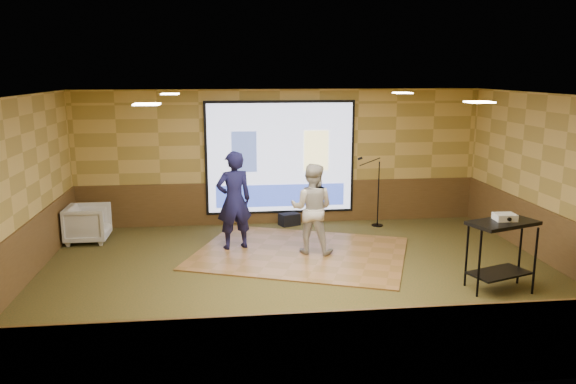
{
  "coord_description": "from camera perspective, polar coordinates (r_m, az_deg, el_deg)",
  "views": [
    {
      "loc": [
        -1.26,
        -8.81,
        3.38
      ],
      "look_at": [
        -0.14,
        0.76,
        1.3
      ],
      "focal_mm": 35.0,
      "sensor_mm": 36.0,
      "label": 1
    }
  ],
  "objects": [
    {
      "name": "room_shell",
      "position": [
        8.99,
        1.46,
        3.96
      ],
      "size": [
        9.04,
        7.04,
        3.02
      ],
      "color": "tan",
      "rests_on": "ground"
    },
    {
      "name": "downlight_se",
      "position": [
        8.09,
        18.86,
        8.64
      ],
      "size": [
        0.32,
        0.32,
        0.02
      ],
      "primitive_type": "cube",
      "color": "#FFE5BF",
      "rests_on": "room_shell"
    },
    {
      "name": "dance_floor",
      "position": [
        10.68,
        1.28,
        -6.2
      ],
      "size": [
        4.63,
        4.1,
        0.03
      ],
      "primitive_type": "cube",
      "rotation": [
        0.0,
        0.0,
        -0.36
      ],
      "color": "olive",
      "rests_on": "ground"
    },
    {
      "name": "av_table",
      "position": [
        9.33,
        20.88,
        -4.6
      ],
      "size": [
        1.06,
        0.56,
        1.12
      ],
      "rotation": [
        0.0,
        0.0,
        0.34
      ],
      "color": "black",
      "rests_on": "ground"
    },
    {
      "name": "wainscot_left",
      "position": [
        9.82,
        -25.63,
        -6.27
      ],
      "size": [
        0.04,
        7.0,
        0.95
      ],
      "primitive_type": "cube",
      "color": "#4F371A",
      "rests_on": "ground"
    },
    {
      "name": "mic_stand",
      "position": [
        12.57,
        8.88,
        -1.24
      ],
      "size": [
        0.61,
        0.25,
        1.57
      ],
      "rotation": [
        0.0,
        0.0,
        0.23
      ],
      "color": "black",
      "rests_on": "ground"
    },
    {
      "name": "wainscot_front",
      "position": [
        6.2,
        6.08,
        -15.84
      ],
      "size": [
        9.0,
        0.04,
        0.95
      ],
      "primitive_type": "cube",
      "color": "#4F371A",
      "rests_on": "ground"
    },
    {
      "name": "player_left",
      "position": [
        10.73,
        -5.51,
        -0.84
      ],
      "size": [
        0.79,
        0.62,
        1.89
      ],
      "primitive_type": "imported",
      "rotation": [
        0.0,
        0.0,
        3.42
      ],
      "color": "#151440",
      "rests_on": "dance_floor"
    },
    {
      "name": "wainscot_right",
      "position": [
        10.9,
        25.49,
        -4.49
      ],
      "size": [
        0.04,
        7.0,
        0.95
      ],
      "primitive_type": "cube",
      "color": "#4F371A",
      "rests_on": "ground"
    },
    {
      "name": "ground",
      "position": [
        9.52,
        1.39,
        -8.62
      ],
      "size": [
        9.0,
        9.0,
        0.0
      ],
      "primitive_type": "plane",
      "color": "#2A391A",
      "rests_on": "ground"
    },
    {
      "name": "downlight_ne",
      "position": [
        11.16,
        11.56,
        9.84
      ],
      "size": [
        0.32,
        0.32,
        0.02
      ],
      "primitive_type": "cube",
      "color": "#FFE5BF",
      "rests_on": "room_shell"
    },
    {
      "name": "banquet_chair",
      "position": [
        12.0,
        -19.66,
        -3.04
      ],
      "size": [
        0.83,
        0.8,
        0.75
      ],
      "primitive_type": "imported",
      "rotation": [
        0.0,
        0.0,
        1.57
      ],
      "color": "gray",
      "rests_on": "ground"
    },
    {
      "name": "projector_screen",
      "position": [
        12.45,
        -0.78,
        3.38
      ],
      "size": [
        3.32,
        0.06,
        2.52
      ],
      "color": "black",
      "rests_on": "room_shell"
    },
    {
      "name": "downlight_sw",
      "position": [
        7.38,
        -14.15,
        8.64
      ],
      "size": [
        0.32,
        0.32,
        0.02
      ],
      "primitive_type": "cube",
      "color": "#FFE5BF",
      "rests_on": "room_shell"
    },
    {
      "name": "projector",
      "position": [
        9.31,
        21.16,
        -2.38
      ],
      "size": [
        0.33,
        0.28,
        0.1
      ],
      "primitive_type": "cube",
      "rotation": [
        0.0,
        0.0,
        -0.04
      ],
      "color": "white",
      "rests_on": "av_table"
    },
    {
      "name": "downlight_nw",
      "position": [
        10.66,
        -11.9,
        9.72
      ],
      "size": [
        0.32,
        0.32,
        0.02
      ],
      "primitive_type": "cube",
      "color": "#FFE5BF",
      "rests_on": "room_shell"
    },
    {
      "name": "duffel_bag",
      "position": [
        12.57,
        0.13,
        -2.79
      ],
      "size": [
        0.5,
        0.43,
        0.27
      ],
      "primitive_type": "cube",
      "rotation": [
        0.0,
        0.0,
        0.39
      ],
      "color": "black",
      "rests_on": "ground"
    },
    {
      "name": "wainscot_back",
      "position": [
        12.69,
        -0.79,
        -1.06
      ],
      "size": [
        9.0,
        0.04,
        0.95
      ],
      "primitive_type": "cube",
      "color": "#4F371A",
      "rests_on": "ground"
    },
    {
      "name": "player_right",
      "position": [
        10.45,
        2.44,
        -1.69
      ],
      "size": [
        0.99,
        0.88,
        1.7
      ],
      "primitive_type": "imported",
      "rotation": [
        0.0,
        0.0,
        2.8
      ],
      "color": "beige",
      "rests_on": "dance_floor"
    }
  ]
}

